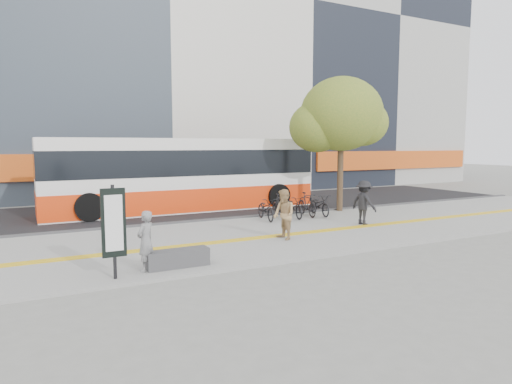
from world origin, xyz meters
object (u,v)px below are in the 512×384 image
signboard (114,224)px  seated_woman (146,241)px  pedestrian_tan (284,214)px  pedestrian_dark (364,203)px  bench (178,258)px  bus (184,177)px  street_tree (339,116)px

signboard → seated_woman: (0.80, 0.31, -0.54)m
pedestrian_tan → pedestrian_dark: 4.29m
bench → bus: (3.41, 9.70, 1.36)m
pedestrian_tan → pedestrian_dark: size_ratio=0.96×
street_tree → seated_woman: 12.71m
street_tree → signboard: bearing=-150.9°
bench → pedestrian_tan: (4.13, 1.60, 0.60)m
bench → pedestrian_tan: pedestrian_tan is taller
signboard → pedestrian_tan: (5.73, 1.91, -0.46)m
street_tree → seated_woman: bearing=-150.4°
bus → bench: bearing=-109.4°
pedestrian_tan → pedestrian_dark: (4.19, 0.92, 0.03)m
signboard → bus: 11.20m
bench → pedestrian_tan: bearing=21.2°
street_tree → pedestrian_tan: size_ratio=3.81×
bench → pedestrian_dark: size_ratio=0.93×
seated_woman → street_tree: bearing=170.4°
signboard → seated_woman: 1.01m
pedestrian_tan → bench: bearing=-68.4°
signboard → street_tree: size_ratio=0.35×
street_tree → pedestrian_tan: bearing=-142.0°
street_tree → seated_woman: street_tree is taller
street_tree → pedestrian_dark: (-1.46, -3.50, -3.57)m
pedestrian_dark → signboard: bearing=95.9°
bench → pedestrian_dark: bearing=16.9°
bench → signboard: (-1.60, -0.31, 1.06)m
signboard → bench: bearing=10.8°
bus → pedestrian_dark: size_ratio=7.46×
bus → pedestrian_dark: bearing=-55.6°
signboard → seated_woman: signboard is taller
bench → signboard: size_ratio=0.73×
seated_woman → pedestrian_tan: size_ratio=0.91×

